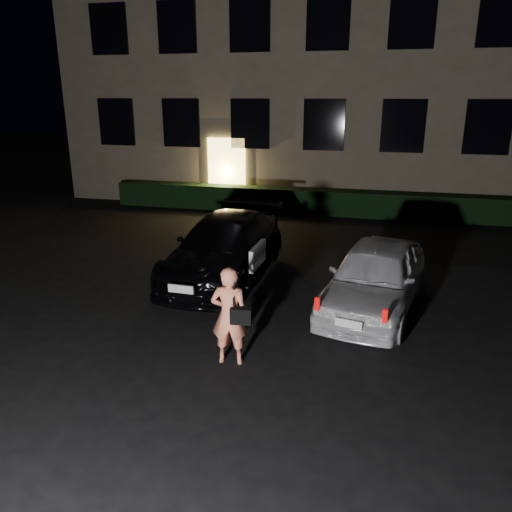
# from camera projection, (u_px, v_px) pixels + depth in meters

# --- Properties ---
(ground) EXTENTS (80.00, 80.00, 0.00)m
(ground) POSITION_uv_depth(u_px,v_px,m) (238.00, 363.00, 7.84)
(ground) COLOR black
(ground) RESTS_ON ground
(building) EXTENTS (20.00, 8.11, 12.00)m
(building) POSITION_uv_depth(u_px,v_px,m) (338.00, 41.00, 19.81)
(building) COLOR brown
(building) RESTS_ON ground
(hedge) EXTENTS (15.00, 0.70, 0.85)m
(hedge) POSITION_uv_depth(u_px,v_px,m) (319.00, 202.00, 17.40)
(hedge) COLOR black
(hedge) RESTS_ON ground
(sedan) EXTENTS (2.10, 4.86, 1.37)m
(sedan) POSITION_uv_depth(u_px,v_px,m) (225.00, 247.00, 11.40)
(sedan) COLOR black
(sedan) RESTS_ON ground
(hatch) EXTENTS (2.31, 4.14, 1.33)m
(hatch) POSITION_uv_depth(u_px,v_px,m) (375.00, 277.00, 9.63)
(hatch) COLOR silver
(hatch) RESTS_ON ground
(man) EXTENTS (0.68, 0.44, 1.58)m
(man) POSITION_uv_depth(u_px,v_px,m) (230.00, 316.00, 7.63)
(man) COLOR #FF8965
(man) RESTS_ON ground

